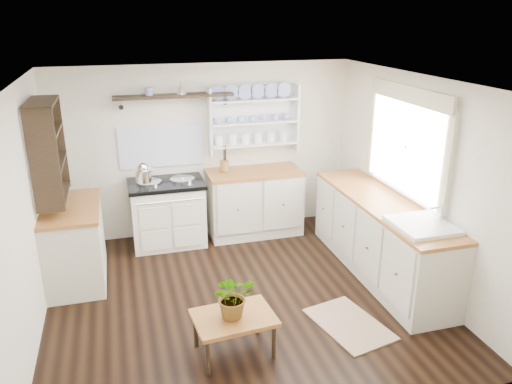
% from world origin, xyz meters
% --- Properties ---
extents(floor, '(4.00, 3.80, 0.01)m').
position_xyz_m(floor, '(0.00, 0.00, 0.00)').
color(floor, black).
rests_on(floor, ground).
extents(wall_back, '(4.00, 0.02, 2.30)m').
position_xyz_m(wall_back, '(0.00, 1.90, 1.15)').
color(wall_back, beige).
rests_on(wall_back, ground).
extents(wall_right, '(0.02, 3.80, 2.30)m').
position_xyz_m(wall_right, '(2.00, 0.00, 1.15)').
color(wall_right, beige).
rests_on(wall_right, ground).
extents(wall_left, '(0.02, 3.80, 2.30)m').
position_xyz_m(wall_left, '(-2.00, 0.00, 1.15)').
color(wall_left, beige).
rests_on(wall_left, ground).
extents(ceiling, '(4.00, 3.80, 0.01)m').
position_xyz_m(ceiling, '(0.00, 0.00, 2.30)').
color(ceiling, white).
rests_on(ceiling, wall_back).
extents(window, '(0.08, 1.55, 1.22)m').
position_xyz_m(window, '(1.95, 0.15, 1.56)').
color(window, white).
rests_on(window, wall_right).
extents(aga_cooker, '(0.96, 0.67, 0.89)m').
position_xyz_m(aga_cooker, '(-0.58, 1.57, 0.44)').
color(aga_cooker, white).
rests_on(aga_cooker, floor).
extents(back_cabinets, '(1.27, 0.63, 0.90)m').
position_xyz_m(back_cabinets, '(0.60, 1.60, 0.46)').
color(back_cabinets, beige).
rests_on(back_cabinets, floor).
extents(right_cabinets, '(0.62, 2.43, 0.90)m').
position_xyz_m(right_cabinets, '(1.70, 0.10, 0.46)').
color(right_cabinets, beige).
rests_on(right_cabinets, floor).
extents(belfast_sink, '(0.55, 0.60, 0.45)m').
position_xyz_m(belfast_sink, '(1.70, -0.65, 0.80)').
color(belfast_sink, white).
rests_on(belfast_sink, right_cabinets).
extents(left_cabinets, '(0.62, 1.13, 0.90)m').
position_xyz_m(left_cabinets, '(-1.70, 0.90, 0.46)').
color(left_cabinets, beige).
rests_on(left_cabinets, floor).
extents(plate_rack, '(1.20, 0.22, 0.90)m').
position_xyz_m(plate_rack, '(0.65, 1.86, 1.56)').
color(plate_rack, white).
rests_on(plate_rack, wall_back).
extents(high_shelf, '(1.50, 0.29, 0.16)m').
position_xyz_m(high_shelf, '(-0.40, 1.78, 1.91)').
color(high_shelf, black).
rests_on(high_shelf, wall_back).
extents(left_shelving, '(0.28, 0.80, 1.05)m').
position_xyz_m(left_shelving, '(-1.84, 0.90, 1.55)').
color(left_shelving, black).
rests_on(left_shelving, wall_left).
extents(kettle, '(0.20, 0.20, 0.24)m').
position_xyz_m(kettle, '(-0.86, 1.45, 1.05)').
color(kettle, silver).
rests_on(kettle, aga_cooker).
extents(utensil_crock, '(0.12, 0.12, 0.14)m').
position_xyz_m(utensil_crock, '(0.21, 1.68, 0.98)').
color(utensil_crock, olive).
rests_on(utensil_crock, back_cabinets).
extents(center_table, '(0.75, 0.56, 0.38)m').
position_xyz_m(center_table, '(-0.28, -0.89, 0.34)').
color(center_table, brown).
rests_on(center_table, floor).
extents(potted_plant, '(0.38, 0.33, 0.41)m').
position_xyz_m(potted_plant, '(-0.28, -0.89, 0.59)').
color(potted_plant, '#3F7233').
rests_on(potted_plant, center_table).
extents(floor_rug, '(0.72, 0.95, 0.02)m').
position_xyz_m(floor_rug, '(0.91, -0.79, 0.01)').
color(floor_rug, '#9A7959').
rests_on(floor_rug, floor).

